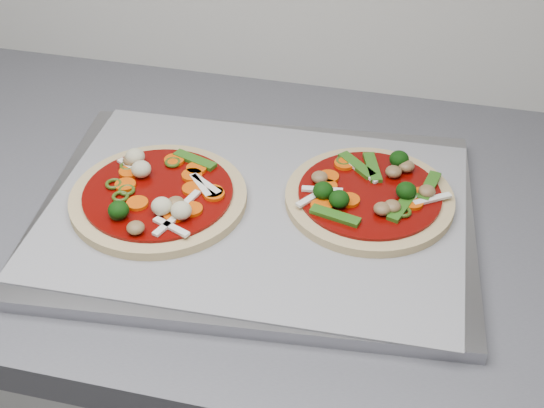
# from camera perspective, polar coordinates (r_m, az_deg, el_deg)

# --- Properties ---
(countertop) EXTENTS (3.60, 0.60, 0.04)m
(countertop) POSITION_cam_1_polar(r_m,az_deg,el_deg) (0.91, 8.37, -2.35)
(countertop) COLOR #5A5960
(countertop) RESTS_ON base_cabinet
(baking_tray) EXTENTS (0.53, 0.42, 0.02)m
(baking_tray) POSITION_cam_1_polar(r_m,az_deg,el_deg) (0.89, -1.20, -0.78)
(baking_tray) COLOR #95959A
(baking_tray) RESTS_ON countertop
(parchment) EXTENTS (0.49, 0.36, 0.00)m
(parchment) POSITION_cam_1_polar(r_m,az_deg,el_deg) (0.88, -1.21, -0.32)
(parchment) COLOR #9B9BA0
(parchment) RESTS_ON baking_tray
(pizza_left) EXTENTS (0.28, 0.28, 0.04)m
(pizza_left) POSITION_cam_1_polar(r_m,az_deg,el_deg) (0.90, -8.58, 0.63)
(pizza_left) COLOR #D2B380
(pizza_left) RESTS_ON parchment
(pizza_right) EXTENTS (0.25, 0.25, 0.03)m
(pizza_right) POSITION_cam_1_polar(r_m,az_deg,el_deg) (0.89, 7.39, 0.66)
(pizza_right) COLOR #D2B380
(pizza_right) RESTS_ON parchment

